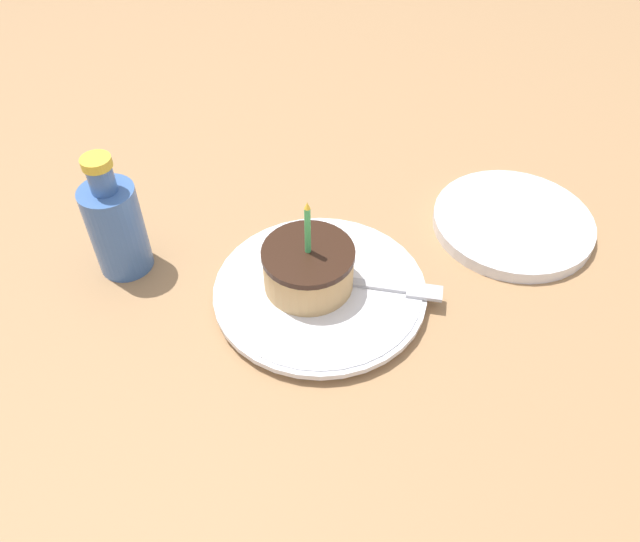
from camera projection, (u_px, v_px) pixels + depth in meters
ground_plane at (317, 300)px, 0.82m from camera, size 2.40×2.40×0.04m
plate at (320, 291)px, 0.79m from camera, size 0.27×0.27×0.02m
cake_slice at (308, 267)px, 0.77m from camera, size 0.11×0.11×0.13m
fork at (386, 287)px, 0.78m from camera, size 0.16×0.08×0.00m
bottle at (116, 225)px, 0.79m from camera, size 0.07×0.07×0.17m
side_plate at (513, 223)px, 0.89m from camera, size 0.23×0.23×0.02m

